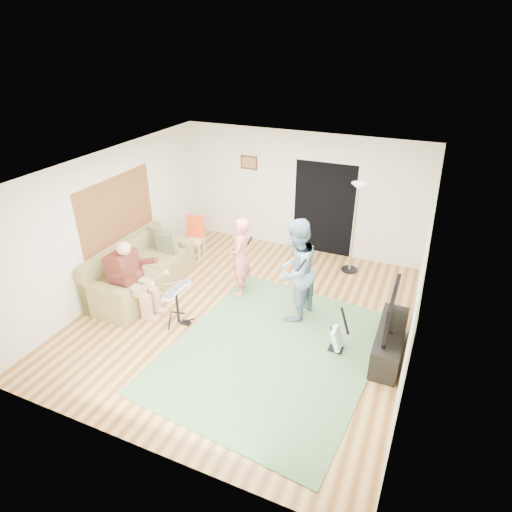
{
  "coord_description": "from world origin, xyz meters",
  "views": [
    {
      "loc": [
        2.67,
        -5.7,
        4.55
      ],
      "look_at": [
        0.08,
        0.3,
        1.09
      ],
      "focal_mm": 30.0,
      "sensor_mm": 36.0,
      "label": 1
    }
  ],
  "objects_px": {
    "singer": "(240,257)",
    "guitarist": "(295,271)",
    "sofa": "(139,274)",
    "guitar_spare": "(337,338)",
    "torchiere_lamp": "(356,213)",
    "dining_chair": "(195,244)",
    "television": "(392,309)",
    "tv_cabinet": "(389,342)",
    "drum_kit": "(177,307)"
  },
  "relations": [
    {
      "from": "sofa",
      "to": "television",
      "type": "bearing_deg",
      "value": -0.88
    },
    {
      "from": "guitarist",
      "to": "singer",
      "type": "bearing_deg",
      "value": -95.88
    },
    {
      "from": "drum_kit",
      "to": "guitarist",
      "type": "height_order",
      "value": "guitarist"
    },
    {
      "from": "torchiere_lamp",
      "to": "dining_chair",
      "type": "height_order",
      "value": "torchiere_lamp"
    },
    {
      "from": "drum_kit",
      "to": "dining_chair",
      "type": "distance_m",
      "value": 2.43
    },
    {
      "from": "singer",
      "to": "tv_cabinet",
      "type": "height_order",
      "value": "singer"
    },
    {
      "from": "guitarist",
      "to": "torchiere_lamp",
      "type": "xyz_separation_m",
      "value": [
        0.58,
        2.04,
        0.4
      ]
    },
    {
      "from": "drum_kit",
      "to": "torchiere_lamp",
      "type": "bearing_deg",
      "value": 51.89
    },
    {
      "from": "torchiere_lamp",
      "to": "guitarist",
      "type": "bearing_deg",
      "value": -105.78
    },
    {
      "from": "singer",
      "to": "guitar_spare",
      "type": "distance_m",
      "value": 2.42
    },
    {
      "from": "guitarist",
      "to": "drum_kit",
      "type": "bearing_deg",
      "value": -51.18
    },
    {
      "from": "guitar_spare",
      "to": "tv_cabinet",
      "type": "relative_size",
      "value": 0.6
    },
    {
      "from": "drum_kit",
      "to": "guitarist",
      "type": "relative_size",
      "value": 0.38
    },
    {
      "from": "dining_chair",
      "to": "guitar_spare",
      "type": "bearing_deg",
      "value": -38.06
    },
    {
      "from": "torchiere_lamp",
      "to": "tv_cabinet",
      "type": "relative_size",
      "value": 1.38
    },
    {
      "from": "sofa",
      "to": "guitarist",
      "type": "distance_m",
      "value": 3.17
    },
    {
      "from": "guitar_spare",
      "to": "tv_cabinet",
      "type": "distance_m",
      "value": 0.8
    },
    {
      "from": "guitar_spare",
      "to": "singer",
      "type": "bearing_deg",
      "value": 155.73
    },
    {
      "from": "drum_kit",
      "to": "sofa",
      "type": "bearing_deg",
      "value": 153.51
    },
    {
      "from": "drum_kit",
      "to": "television",
      "type": "relative_size",
      "value": 0.63
    },
    {
      "from": "singer",
      "to": "tv_cabinet",
      "type": "xyz_separation_m",
      "value": [
        2.92,
        -0.74,
        -0.52
      ]
    },
    {
      "from": "sofa",
      "to": "dining_chair",
      "type": "distance_m",
      "value": 1.62
    },
    {
      "from": "drum_kit",
      "to": "dining_chair",
      "type": "height_order",
      "value": "dining_chair"
    },
    {
      "from": "singer",
      "to": "tv_cabinet",
      "type": "bearing_deg",
      "value": 59.53
    },
    {
      "from": "singer",
      "to": "guitarist",
      "type": "relative_size",
      "value": 0.83
    },
    {
      "from": "torchiere_lamp",
      "to": "television",
      "type": "bearing_deg",
      "value": -65.89
    },
    {
      "from": "singer",
      "to": "sofa",
      "type": "bearing_deg",
      "value": -86.67
    },
    {
      "from": "drum_kit",
      "to": "singer",
      "type": "distance_m",
      "value": 1.52
    },
    {
      "from": "guitarist",
      "to": "guitar_spare",
      "type": "distance_m",
      "value": 1.33
    },
    {
      "from": "dining_chair",
      "to": "tv_cabinet",
      "type": "height_order",
      "value": "dining_chair"
    },
    {
      "from": "torchiere_lamp",
      "to": "television",
      "type": "height_order",
      "value": "torchiere_lamp"
    },
    {
      "from": "sofa",
      "to": "singer",
      "type": "bearing_deg",
      "value": 19.52
    },
    {
      "from": "drum_kit",
      "to": "guitarist",
      "type": "bearing_deg",
      "value": 28.57
    },
    {
      "from": "singer",
      "to": "guitarist",
      "type": "height_order",
      "value": "guitarist"
    },
    {
      "from": "torchiere_lamp",
      "to": "dining_chair",
      "type": "xyz_separation_m",
      "value": [
        -3.33,
        -0.78,
        -0.99
      ]
    },
    {
      "from": "guitarist",
      "to": "television",
      "type": "bearing_deg",
      "value": 86.88
    },
    {
      "from": "sofa",
      "to": "drum_kit",
      "type": "distance_m",
      "value": 1.46
    },
    {
      "from": "guitarist",
      "to": "tv_cabinet",
      "type": "relative_size",
      "value": 1.33
    },
    {
      "from": "torchiere_lamp",
      "to": "dining_chair",
      "type": "bearing_deg",
      "value": -166.84
    },
    {
      "from": "television",
      "to": "sofa",
      "type": "bearing_deg",
      "value": 179.12
    },
    {
      "from": "guitar_spare",
      "to": "television",
      "type": "height_order",
      "value": "television"
    },
    {
      "from": "drum_kit",
      "to": "dining_chair",
      "type": "bearing_deg",
      "value": 113.5
    },
    {
      "from": "guitar_spare",
      "to": "guitarist",
      "type": "bearing_deg",
      "value": 146.73
    },
    {
      "from": "sofa",
      "to": "television",
      "type": "relative_size",
      "value": 2.04
    },
    {
      "from": "television",
      "to": "singer",
      "type": "bearing_deg",
      "value": 165.47
    },
    {
      "from": "dining_chair",
      "to": "tv_cabinet",
      "type": "xyz_separation_m",
      "value": [
        4.47,
        -1.65,
        -0.09
      ]
    },
    {
      "from": "singer",
      "to": "television",
      "type": "xyz_separation_m",
      "value": [
        2.87,
        -0.74,
        0.08
      ]
    },
    {
      "from": "singer",
      "to": "guitar_spare",
      "type": "relative_size",
      "value": 1.85
    },
    {
      "from": "tv_cabinet",
      "to": "singer",
      "type": "bearing_deg",
      "value": 165.71
    },
    {
      "from": "guitar_spare",
      "to": "torchiere_lamp",
      "type": "distance_m",
      "value": 2.9
    }
  ]
}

